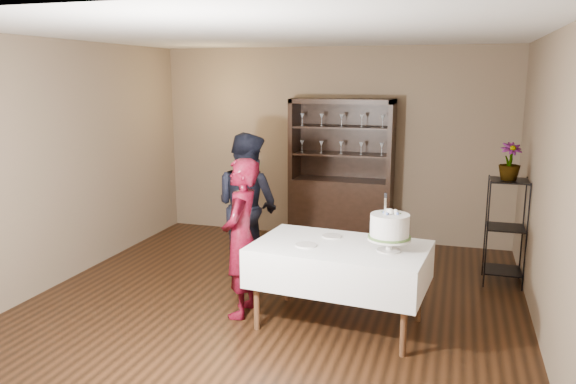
% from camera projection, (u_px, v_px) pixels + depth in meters
% --- Properties ---
extents(floor, '(5.00, 5.00, 0.00)m').
position_uv_depth(floor, '(277.00, 299.00, 5.89)').
color(floor, black).
rests_on(floor, ground).
extents(ceiling, '(5.00, 5.00, 0.00)m').
position_uv_depth(ceiling, '(276.00, 33.00, 5.34)').
color(ceiling, silver).
rests_on(ceiling, back_wall).
extents(back_wall, '(5.00, 0.02, 2.70)m').
position_uv_depth(back_wall, '(332.00, 144.00, 7.96)').
color(back_wall, brown).
rests_on(back_wall, floor).
extents(wall_left, '(0.02, 5.00, 2.70)m').
position_uv_depth(wall_left, '(67.00, 162.00, 6.33)').
color(wall_left, brown).
rests_on(wall_left, floor).
extents(wall_right, '(0.02, 5.00, 2.70)m').
position_uv_depth(wall_right, '(548.00, 187.00, 4.90)').
color(wall_right, brown).
rests_on(wall_right, floor).
extents(china_hutch, '(1.40, 0.48, 2.00)m').
position_uv_depth(china_hutch, '(341.00, 196.00, 7.81)').
color(china_hutch, black).
rests_on(china_hutch, floor).
extents(plant_etagere, '(0.42, 0.42, 1.20)m').
position_uv_depth(plant_etagere, '(506.00, 227.00, 6.23)').
color(plant_etagere, black).
rests_on(plant_etagere, floor).
extents(cake_table, '(1.65, 1.11, 0.78)m').
position_uv_depth(cake_table, '(340.00, 264.00, 5.16)').
color(cake_table, white).
rests_on(cake_table, floor).
extents(woman, '(0.42, 0.60, 1.55)m').
position_uv_depth(woman, '(241.00, 238.00, 5.38)').
color(woman, '#38050D').
rests_on(woman, floor).
extents(man, '(1.01, 0.92, 1.68)m').
position_uv_depth(man, '(247.00, 206.00, 6.44)').
color(man, black).
rests_on(man, floor).
extents(cake, '(0.41, 0.41, 0.53)m').
position_uv_depth(cake, '(390.00, 228.00, 4.91)').
color(cake, silver).
rests_on(cake, cake_table).
extents(plate_near, '(0.23, 0.23, 0.01)m').
position_uv_depth(plate_near, '(306.00, 245.00, 5.10)').
color(plate_near, silver).
rests_on(plate_near, cake_table).
extents(plate_far, '(0.24, 0.24, 0.01)m').
position_uv_depth(plate_far, '(332.00, 236.00, 5.38)').
color(plate_far, silver).
rests_on(plate_far, cake_table).
extents(potted_plant, '(0.28, 0.28, 0.41)m').
position_uv_depth(potted_plant, '(510.00, 162.00, 6.06)').
color(potted_plant, '#4B6E34').
rests_on(potted_plant, plant_etagere).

